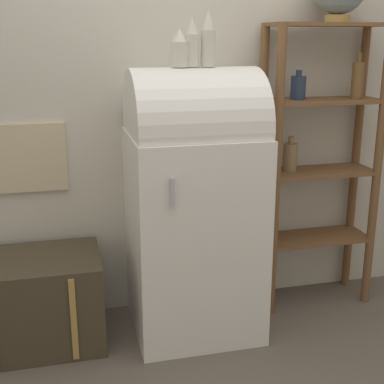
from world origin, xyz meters
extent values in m
plane|color=#60564C|center=(0.00, 0.00, 0.00)|extent=(12.00, 12.00, 0.00)
cube|color=beige|center=(0.00, 0.58, 1.35)|extent=(7.00, 0.05, 2.70)
cube|color=#C6B793|center=(-0.91, 0.54, 0.96)|extent=(0.53, 0.02, 0.37)
cube|color=white|center=(0.00, 0.24, 0.55)|extent=(0.67, 0.62, 1.11)
cylinder|color=white|center=(0.00, 0.24, 1.15)|extent=(0.66, 0.59, 0.59)
cylinder|color=#B7B7BC|center=(-0.19, -0.09, 0.90)|extent=(0.02, 0.02, 0.14)
cube|color=#423828|center=(-0.86, 0.27, 0.24)|extent=(0.70, 0.49, 0.49)
cube|color=#AD8942|center=(-0.67, 0.02, 0.24)|extent=(0.03, 0.01, 0.44)
cylinder|color=brown|center=(0.48, 0.26, 0.83)|extent=(0.05, 0.05, 1.66)
cylinder|color=brown|center=(1.11, 0.26, 0.83)|extent=(0.05, 0.05, 1.66)
cylinder|color=brown|center=(0.48, 0.51, 0.83)|extent=(0.05, 0.05, 1.66)
cylinder|color=brown|center=(1.11, 0.51, 0.83)|extent=(0.05, 0.05, 1.66)
cube|color=brown|center=(0.79, 0.38, 0.41)|extent=(0.66, 0.27, 0.02)
cube|color=brown|center=(0.79, 0.38, 0.82)|extent=(0.66, 0.27, 0.02)
cube|color=brown|center=(0.79, 0.38, 1.24)|extent=(0.66, 0.27, 0.02)
cube|color=brown|center=(0.79, 0.38, 1.65)|extent=(0.66, 0.27, 0.02)
cylinder|color=brown|center=(0.98, 0.35, 1.35)|extent=(0.07, 0.07, 0.21)
cylinder|color=brown|center=(0.98, 0.35, 1.48)|extent=(0.03, 0.03, 0.05)
cylinder|color=#7F6647|center=(0.62, 0.41, 0.91)|extent=(0.08, 0.08, 0.16)
cylinder|color=#7F6647|center=(0.62, 0.41, 1.02)|extent=(0.03, 0.03, 0.04)
cylinder|color=#23334C|center=(0.65, 0.40, 1.31)|extent=(0.09, 0.09, 0.13)
cylinder|color=#23334C|center=(0.65, 0.40, 1.40)|extent=(0.03, 0.03, 0.03)
cylinder|color=#AD8942|center=(0.84, 0.38, 1.68)|extent=(0.14, 0.14, 0.04)
cylinder|color=beige|center=(-0.07, 0.24, 1.51)|extent=(0.09, 0.09, 0.12)
cone|color=beige|center=(-0.07, 0.24, 1.60)|extent=(0.08, 0.08, 0.07)
cylinder|color=beige|center=(-0.01, 0.24, 1.52)|extent=(0.07, 0.07, 0.16)
cone|color=beige|center=(-0.01, 0.24, 1.64)|extent=(0.06, 0.06, 0.08)
cylinder|color=beige|center=(0.07, 0.24, 1.53)|extent=(0.07, 0.07, 0.18)
cone|color=beige|center=(0.07, 0.24, 1.67)|extent=(0.06, 0.06, 0.10)
camera|label=1|loc=(-0.67, -2.41, 1.59)|focal=50.00mm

